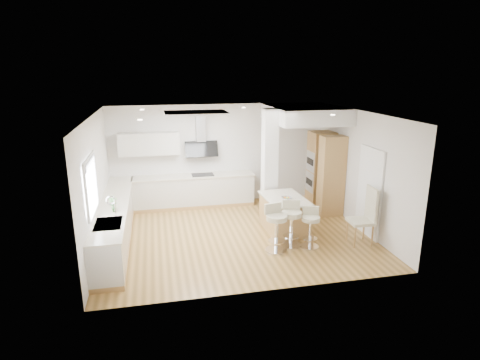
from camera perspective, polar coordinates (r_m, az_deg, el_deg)
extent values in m
plane|color=#A3793C|center=(9.44, -0.50, -7.77)|extent=(6.00, 6.00, 0.00)
cube|color=silver|center=(9.44, -0.50, -7.77)|extent=(6.00, 5.00, 0.02)
cube|color=silver|center=(11.37, -3.07, 3.69)|extent=(6.00, 0.04, 2.80)
cube|color=silver|center=(8.89, -19.82, -0.63)|extent=(0.04, 5.00, 2.80)
cube|color=silver|center=(10.00, 16.57, 1.39)|extent=(0.04, 5.00, 2.80)
cube|color=white|center=(9.18, -6.28, 9.46)|extent=(1.40, 0.95, 0.05)
cube|color=white|center=(9.19, -6.27, 9.36)|extent=(1.25, 0.80, 0.03)
cylinder|color=white|center=(10.03, -13.76, 9.68)|extent=(0.10, 0.10, 0.02)
cylinder|color=white|center=(8.05, -14.04, 8.29)|extent=(0.10, 0.10, 0.02)
cylinder|color=white|center=(10.28, 0.52, 10.26)|extent=(0.10, 0.10, 0.02)
cylinder|color=white|center=(10.24, 9.49, 10.03)|extent=(0.10, 0.10, 0.02)
cylinder|color=white|center=(8.87, 13.05, 9.00)|extent=(0.10, 0.10, 0.02)
cube|color=silver|center=(7.96, -20.48, -0.66)|extent=(0.03, 1.15, 0.95)
cube|color=white|center=(7.84, -20.76, 2.88)|extent=(0.04, 1.28, 0.06)
cube|color=white|center=(8.11, -20.07, -4.09)|extent=(0.04, 1.28, 0.06)
cube|color=white|center=(7.38, -21.03, -1.96)|extent=(0.04, 0.06, 0.95)
cube|color=white|center=(8.54, -19.88, 0.46)|extent=(0.04, 0.06, 0.95)
cube|color=#AAACB2|center=(7.86, -20.60, 2.36)|extent=(0.03, 1.18, 0.14)
cube|color=#433B34|center=(9.60, 17.99, -1.80)|extent=(0.02, 0.90, 2.00)
cube|color=white|center=(9.59, 17.92, -1.81)|extent=(0.05, 1.00, 2.10)
cube|color=tan|center=(9.53, -17.09, -7.93)|extent=(0.60, 4.50, 0.10)
cube|color=beige|center=(9.37, -17.29, -5.52)|extent=(0.60, 4.50, 0.76)
cube|color=beige|center=(9.24, -17.49, -3.20)|extent=(0.63, 4.50, 0.04)
cube|color=#ACACB0|center=(8.07, -18.23, -5.95)|extent=(0.50, 0.75, 0.02)
cube|color=#ACACB0|center=(7.92, -18.33, -6.75)|extent=(0.40, 0.34, 0.10)
cube|color=#ACACB0|center=(8.25, -18.08, -5.82)|extent=(0.40, 0.34, 0.10)
cylinder|color=silver|center=(8.27, -17.32, -3.93)|extent=(0.02, 0.02, 0.36)
torus|color=silver|center=(8.22, -17.91, -2.77)|extent=(0.18, 0.02, 0.18)
imported|color=#4A8242|center=(8.61, -17.59, -3.28)|extent=(0.17, 0.12, 0.33)
cube|color=tan|center=(11.35, -6.48, -3.49)|extent=(3.30, 0.60, 0.10)
cube|color=beige|center=(11.22, -6.55, -1.41)|extent=(3.30, 0.60, 0.76)
cube|color=beige|center=(11.11, -6.61, 0.56)|extent=(3.33, 0.63, 0.04)
cube|color=black|center=(11.13, -5.33, 0.76)|extent=(0.60, 0.40, 0.01)
cube|color=beige|center=(10.99, -12.82, 5.03)|extent=(1.60, 0.34, 0.60)
cube|color=#ACACB0|center=(11.07, -5.62, 7.26)|extent=(0.25, 0.18, 0.70)
cube|color=black|center=(11.09, -5.50, 4.39)|extent=(0.90, 0.26, 0.44)
cube|color=white|center=(10.12, 4.22, 2.17)|extent=(0.35, 0.35, 2.80)
cube|color=silver|center=(10.67, 9.16, 9.26)|extent=(1.78, 2.20, 0.40)
cube|color=tan|center=(11.25, 11.40, 1.44)|extent=(0.62, 0.62, 2.10)
cube|color=tan|center=(10.63, 12.88, 0.53)|extent=(0.62, 0.40, 2.10)
cube|color=#ACACB0|center=(11.07, 9.99, 2.62)|extent=(0.02, 0.55, 0.55)
cube|color=#ACACB0|center=(11.21, 9.85, -0.27)|extent=(0.02, 0.55, 0.55)
cube|color=black|center=(11.07, 9.94, 2.62)|extent=(0.01, 0.45, 0.18)
cube|color=black|center=(11.21, 9.81, -0.27)|extent=(0.01, 0.45, 0.18)
cube|color=tan|center=(9.59, 6.27, -4.94)|extent=(0.88, 1.32, 0.79)
cube|color=beige|center=(9.45, 6.35, -2.60)|extent=(0.96, 1.39, 0.04)
imported|color=gray|center=(9.32, 6.66, -2.58)|extent=(0.25, 0.25, 0.06)
sphere|color=orange|center=(9.33, 6.87, -2.54)|extent=(0.07, 0.07, 0.06)
sphere|color=orange|center=(9.32, 6.41, -2.55)|extent=(0.07, 0.07, 0.06)
sphere|color=olive|center=(9.28, 6.74, -2.63)|extent=(0.07, 0.07, 0.06)
cylinder|color=silver|center=(8.69, 5.13, -9.88)|extent=(0.55, 0.55, 0.03)
cylinder|color=silver|center=(8.54, 5.19, -7.78)|extent=(0.09, 0.09, 0.68)
cylinder|color=silver|center=(8.60, 5.16, -8.60)|extent=(0.42, 0.42, 0.02)
cylinder|color=beige|center=(8.40, 5.25, -5.37)|extent=(0.52, 0.52, 0.10)
cube|color=beige|center=(8.48, 4.71, -4.03)|extent=(0.40, 0.14, 0.23)
cylinder|color=silver|center=(8.96, 7.20, -9.13)|extent=(0.54, 0.54, 0.03)
cylinder|color=silver|center=(8.82, 7.27, -7.11)|extent=(0.09, 0.09, 0.66)
cylinder|color=silver|center=(8.87, 7.24, -7.91)|extent=(0.42, 0.42, 0.02)
cylinder|color=beige|center=(8.68, 7.36, -4.81)|extent=(0.52, 0.52, 0.10)
cube|color=beige|center=(8.78, 7.29, -3.50)|extent=(0.39, 0.14, 0.22)
cylinder|color=silver|center=(8.95, 9.85, -9.28)|extent=(0.50, 0.50, 0.03)
cylinder|color=silver|center=(8.83, 9.94, -7.49)|extent=(0.08, 0.08, 0.59)
cylinder|color=silver|center=(8.87, 9.91, -8.19)|extent=(0.39, 0.39, 0.01)
cylinder|color=beige|center=(8.70, 10.05, -5.46)|extent=(0.48, 0.48, 0.09)
cube|color=beige|center=(8.79, 10.02, -4.29)|extent=(0.34, 0.15, 0.20)
cube|color=beige|center=(9.18, 16.76, -5.66)|extent=(0.52, 0.52, 0.07)
cube|color=beige|center=(9.15, 18.19, -3.39)|extent=(0.07, 0.47, 0.80)
cylinder|color=tan|center=(9.03, 16.04, -7.85)|extent=(0.04, 0.04, 0.49)
cylinder|color=tan|center=(9.36, 14.99, -6.92)|extent=(0.04, 0.04, 0.49)
cylinder|color=tan|center=(9.20, 18.30, -7.59)|extent=(0.04, 0.04, 0.49)
cylinder|color=tan|center=(9.53, 17.18, -6.69)|extent=(0.04, 0.04, 0.49)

